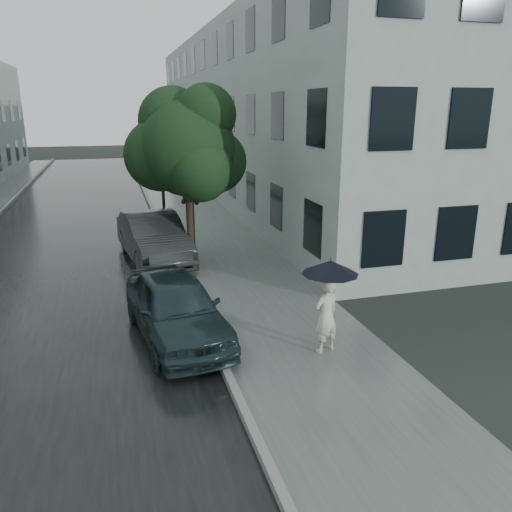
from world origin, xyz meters
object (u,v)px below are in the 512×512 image
object	(u,v)px
street_tree	(187,147)
car_far	(154,237)
car_near	(176,307)
lamp_post	(157,163)
pedestrian	(326,315)

from	to	relation	value
street_tree	car_far	bearing A→B (deg)	143.18
car_near	street_tree	bearing A→B (deg)	69.97
lamp_post	pedestrian	bearing A→B (deg)	-71.82
car_near	car_far	distance (m)	6.00
pedestrian	street_tree	distance (m)	7.49
car_near	pedestrian	bearing A→B (deg)	-35.15
pedestrian	car_far	xyz separation A→B (m)	(-2.82, 7.50, -0.02)
pedestrian	street_tree	bearing A→B (deg)	-95.14
pedestrian	lamp_post	distance (m)	11.64
street_tree	lamp_post	xyz separation A→B (m)	(-0.50, 4.57, -0.95)
lamp_post	car_far	xyz separation A→B (m)	(-0.59, -3.75, -2.00)
pedestrian	car_far	world-z (taller)	pedestrian
street_tree	car_near	world-z (taller)	street_tree
car_near	car_far	size ratio (longest dim) A/B	0.89
car_near	car_far	bearing A→B (deg)	81.98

